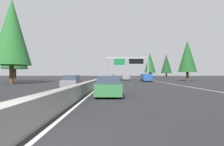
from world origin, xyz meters
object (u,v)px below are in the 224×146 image
at_px(sign_gantry_overhead, 128,62).
at_px(sedan_mid_center, 114,76).
at_px(conifer_right_mid, 166,64).
at_px(conifer_right_far, 150,63).
at_px(minivan_distant_b, 146,77).
at_px(conifer_right_near, 187,56).
at_px(sedan_near_center, 109,87).
at_px(conifer_left_near, 15,47).
at_px(conifer_left_foreground, 12,32).
at_px(oncoming_near, 72,82).
at_px(conifer_right_distant, 151,65).
at_px(pickup_mid_right, 126,77).

bearing_deg(sign_gantry_overhead, sedan_mid_center, 3.32).
distance_m(conifer_right_mid, conifer_right_far, 18.26).
bearing_deg(sedan_mid_center, minivan_distant_b, -175.16).
bearing_deg(conifer_right_far, conifer_right_near, -179.12).
xyz_separation_m(sedan_near_center, sedan_mid_center, (117.75, 0.10, 0.00)).
bearing_deg(conifer_left_near, conifer_left_foreground, -154.68).
bearing_deg(conifer_left_near, oncoming_near, -139.48).
distance_m(minivan_distant_b, conifer_right_far, 50.84).
bearing_deg(sedan_mid_center, conifer_right_mid, -160.47).
bearing_deg(oncoming_near, minivan_distant_b, 147.77).
bearing_deg(sign_gantry_overhead, conifer_right_mid, -42.17).
height_order(oncoming_near, conifer_right_near, conifer_right_near).
relative_size(oncoming_near, conifer_right_far, 0.37).
bearing_deg(conifer_right_distant, sedan_near_center, 167.41).
distance_m(sedan_mid_center, conifer_right_mid, 61.25).
height_order(sedan_near_center, minivan_distant_b, minivan_distant_b).
height_order(sedan_near_center, conifer_right_near, conifer_right_near).
distance_m(oncoming_near, conifer_left_foreground, 17.26).
height_order(sedan_mid_center, conifer_right_distant, conifer_right_distant).
relative_size(oncoming_near, conifer_left_near, 0.34).
height_order(pickup_mid_right, conifer_right_far, conifer_right_far).
bearing_deg(oncoming_near, conifer_right_mid, 153.78).
bearing_deg(minivan_distant_b, sedan_near_center, 165.45).
distance_m(sedan_near_center, conifer_left_near, 38.21).
height_order(sedan_near_center, conifer_left_near, conifer_left_near).
relative_size(pickup_mid_right, conifer_left_near, 0.43).
xyz_separation_m(minivan_distant_b, oncoming_near, (-19.36, 12.20, -0.27)).
bearing_deg(sedan_near_center, conifer_left_foreground, 42.65).
distance_m(pickup_mid_right, conifer_left_near, 28.64).
height_order(sedan_mid_center, conifer_left_foreground, conifer_left_foreground).
height_order(sedan_mid_center, conifer_right_mid, conifer_right_mid).
bearing_deg(sedan_near_center, sedan_mid_center, 0.05).
height_order(sign_gantry_overhead, conifer_right_mid, conifer_right_mid).
bearing_deg(conifer_right_far, oncoming_near, 162.24).
bearing_deg(conifer_left_foreground, oncoming_near, -126.73).
bearing_deg(conifer_right_far, conifer_left_foreground, 150.14).
bearing_deg(conifer_right_mid, minivan_distant_b, 157.81).
bearing_deg(sedan_near_center, sign_gantry_overhead, -5.74).
bearing_deg(pickup_mid_right, oncoming_near, 164.78).
xyz_separation_m(conifer_right_mid, conifer_right_far, (17.94, 3.02, 1.54)).
bearing_deg(conifer_right_distant, sedan_mid_center, 35.65).
height_order(sedan_mid_center, conifer_right_far, conifer_right_far).
relative_size(conifer_right_mid, conifer_left_near, 0.73).
relative_size(pickup_mid_right, conifer_right_near, 0.57).
bearing_deg(conifer_left_foreground, pickup_mid_right, -43.85).
height_order(conifer_right_near, conifer_right_far, conifer_right_far).
distance_m(sign_gantry_overhead, conifer_right_distant, 49.76).
relative_size(conifer_right_near, conifer_right_distant, 0.88).
distance_m(minivan_distant_b, pickup_mid_right, 11.80).
relative_size(conifer_right_near, conifer_left_near, 0.76).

